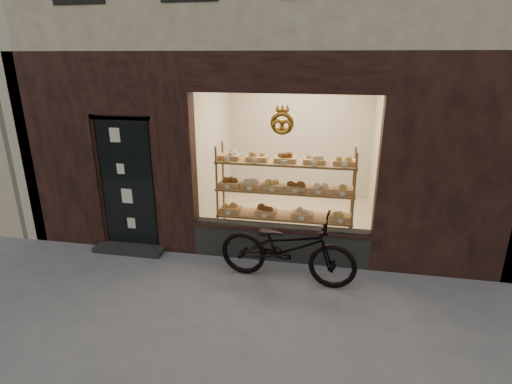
# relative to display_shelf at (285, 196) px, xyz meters

# --- Properties ---
(ground) EXTENTS (90.00, 90.00, 0.00)m
(ground) POSITION_rel_display_shelf_xyz_m (-0.45, -2.55, -0.89)
(ground) COLOR slate
(display_shelf) EXTENTS (2.20, 0.45, 1.70)m
(display_shelf) POSITION_rel_display_shelf_xyz_m (0.00, 0.00, 0.00)
(display_shelf) COLOR olive
(display_shelf) RESTS_ON ground
(bicycle) EXTENTS (2.00, 0.89, 1.02)m
(bicycle) POSITION_rel_display_shelf_xyz_m (0.17, -1.04, -0.38)
(bicycle) COLOR black
(bicycle) RESTS_ON ground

